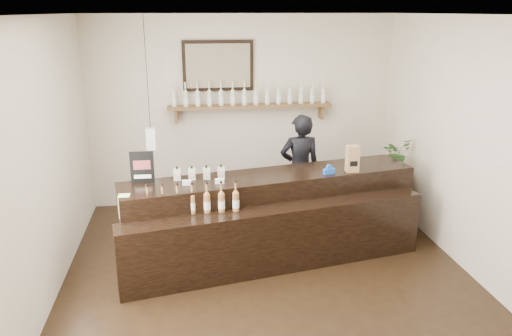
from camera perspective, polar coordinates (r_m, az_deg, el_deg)
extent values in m
plane|color=black|center=(5.64, 1.58, -12.64)|extent=(5.00, 5.00, 0.00)
plane|color=beige|center=(7.49, -1.56, 6.50)|extent=(4.50, 0.00, 4.50)
plane|color=beige|center=(2.84, 10.56, -13.15)|extent=(4.50, 0.00, 4.50)
plane|color=beige|center=(5.21, -23.49, 0.05)|extent=(0.00, 5.00, 5.00)
plane|color=beige|center=(5.89, 23.84, 1.92)|extent=(0.00, 5.00, 5.00)
plane|color=white|center=(4.88, 1.87, 17.12)|extent=(5.00, 5.00, 0.00)
cube|color=brown|center=(7.36, -0.67, 7.09)|extent=(2.40, 0.25, 0.04)
cube|color=brown|center=(7.35, -9.12, 5.91)|extent=(0.04, 0.20, 0.20)
cube|color=brown|center=(7.62, 7.43, 6.40)|extent=(0.04, 0.20, 0.20)
cube|color=black|center=(7.33, -4.36, 11.59)|extent=(1.02, 0.04, 0.72)
cube|color=#4D4331|center=(7.30, -4.34, 11.57)|extent=(0.92, 0.01, 0.62)
cube|color=white|center=(6.61, -11.91, 3.29)|extent=(0.12, 0.12, 0.28)
cylinder|color=black|center=(6.46, -12.38, 10.57)|extent=(0.01, 0.01, 1.41)
cylinder|color=beige|center=(7.28, -9.38, 7.72)|extent=(0.07, 0.07, 0.20)
cone|color=beige|center=(7.26, -9.43, 8.71)|extent=(0.07, 0.07, 0.05)
cylinder|color=beige|center=(7.25, -9.45, 9.18)|extent=(0.02, 0.02, 0.07)
cylinder|color=gold|center=(7.24, -9.47, 9.54)|extent=(0.03, 0.03, 0.02)
cylinder|color=white|center=(7.28, -9.37, 7.56)|extent=(0.07, 0.07, 0.09)
cylinder|color=beige|center=(7.27, -8.03, 7.78)|extent=(0.07, 0.07, 0.20)
cone|color=beige|center=(7.25, -8.08, 8.77)|extent=(0.07, 0.07, 0.05)
cylinder|color=beige|center=(7.25, -8.10, 9.24)|extent=(0.02, 0.02, 0.07)
cylinder|color=gold|center=(7.24, -8.11, 9.60)|extent=(0.03, 0.03, 0.02)
cylinder|color=white|center=(7.28, -8.03, 7.62)|extent=(0.07, 0.07, 0.09)
cylinder|color=beige|center=(7.28, -6.69, 7.84)|extent=(0.07, 0.07, 0.20)
cone|color=beige|center=(7.26, -6.72, 8.82)|extent=(0.07, 0.07, 0.05)
cylinder|color=beige|center=(7.25, -6.74, 9.29)|extent=(0.02, 0.02, 0.07)
cylinder|color=gold|center=(7.24, -6.75, 9.66)|extent=(0.03, 0.03, 0.02)
cylinder|color=white|center=(7.28, -6.68, 7.68)|extent=(0.07, 0.07, 0.09)
cylinder|color=beige|center=(7.28, -5.35, 7.89)|extent=(0.07, 0.07, 0.20)
cone|color=beige|center=(7.26, -5.37, 8.87)|extent=(0.07, 0.07, 0.05)
cylinder|color=beige|center=(7.25, -5.39, 9.34)|extent=(0.02, 0.02, 0.07)
cylinder|color=gold|center=(7.25, -5.40, 9.71)|extent=(0.03, 0.03, 0.02)
cylinder|color=white|center=(7.29, -5.34, 7.73)|extent=(0.07, 0.07, 0.09)
cylinder|color=beige|center=(7.29, -4.01, 7.93)|extent=(0.07, 0.07, 0.20)
cone|color=beige|center=(7.27, -4.03, 8.92)|extent=(0.07, 0.07, 0.05)
cylinder|color=beige|center=(7.26, -4.04, 9.39)|extent=(0.02, 0.02, 0.07)
cylinder|color=gold|center=(7.26, -4.05, 9.75)|extent=(0.03, 0.03, 0.02)
cylinder|color=white|center=(7.30, -4.00, 7.77)|extent=(0.07, 0.07, 0.09)
cylinder|color=beige|center=(7.31, -2.67, 7.97)|extent=(0.07, 0.07, 0.20)
cone|color=beige|center=(7.29, -2.68, 8.96)|extent=(0.07, 0.07, 0.05)
cylinder|color=beige|center=(7.28, -2.69, 9.43)|extent=(0.02, 0.02, 0.07)
cylinder|color=gold|center=(7.27, -2.70, 9.79)|extent=(0.03, 0.03, 0.02)
cylinder|color=white|center=(7.31, -2.67, 7.82)|extent=(0.07, 0.07, 0.09)
cylinder|color=beige|center=(7.32, -1.34, 8.01)|extent=(0.07, 0.07, 0.20)
cone|color=beige|center=(7.30, -1.35, 8.99)|extent=(0.07, 0.07, 0.05)
cylinder|color=beige|center=(7.30, -1.35, 9.46)|extent=(0.02, 0.02, 0.07)
cylinder|color=gold|center=(7.29, -1.35, 9.83)|extent=(0.03, 0.03, 0.02)
cylinder|color=white|center=(7.33, -1.34, 7.86)|extent=(0.07, 0.07, 0.09)
cylinder|color=beige|center=(7.35, -0.02, 8.05)|extent=(0.07, 0.07, 0.20)
cone|color=beige|center=(7.33, -0.02, 9.03)|extent=(0.07, 0.07, 0.05)
cylinder|color=beige|center=(7.32, -0.02, 9.49)|extent=(0.02, 0.02, 0.07)
cylinder|color=gold|center=(7.31, -0.02, 9.85)|extent=(0.03, 0.03, 0.02)
cylinder|color=white|center=(7.35, -0.02, 7.89)|extent=(0.07, 0.07, 0.09)
cylinder|color=beige|center=(7.37, 1.30, 8.07)|extent=(0.07, 0.07, 0.20)
cone|color=beige|center=(7.35, 1.31, 9.05)|extent=(0.07, 0.07, 0.05)
cylinder|color=beige|center=(7.34, 1.31, 9.51)|extent=(0.02, 0.02, 0.07)
cylinder|color=gold|center=(7.34, 1.31, 9.88)|extent=(0.03, 0.03, 0.02)
cylinder|color=white|center=(7.38, 1.30, 7.92)|extent=(0.07, 0.07, 0.09)
cylinder|color=beige|center=(7.40, 2.60, 8.10)|extent=(0.07, 0.07, 0.20)
cone|color=beige|center=(7.38, 2.62, 9.07)|extent=(0.07, 0.07, 0.05)
cylinder|color=beige|center=(7.37, 2.62, 9.53)|extent=(0.02, 0.02, 0.07)
cylinder|color=gold|center=(7.37, 2.63, 9.89)|extent=(0.03, 0.03, 0.02)
cylinder|color=white|center=(7.40, 2.60, 7.94)|extent=(0.07, 0.07, 0.09)
cylinder|color=beige|center=(7.43, 3.90, 8.12)|extent=(0.07, 0.07, 0.20)
cone|color=beige|center=(7.41, 3.92, 9.09)|extent=(0.07, 0.07, 0.05)
cylinder|color=beige|center=(7.41, 3.93, 9.55)|extent=(0.02, 0.02, 0.07)
cylinder|color=gold|center=(7.40, 3.94, 9.91)|extent=(0.03, 0.03, 0.02)
cylinder|color=white|center=(7.44, 3.90, 7.96)|extent=(0.07, 0.07, 0.09)
cylinder|color=beige|center=(7.47, 5.18, 8.14)|extent=(0.07, 0.07, 0.20)
cone|color=beige|center=(7.45, 5.21, 9.10)|extent=(0.07, 0.07, 0.05)
cylinder|color=beige|center=(7.44, 5.22, 9.56)|extent=(0.02, 0.02, 0.07)
cylinder|color=gold|center=(7.44, 5.23, 9.91)|extent=(0.03, 0.03, 0.02)
cylinder|color=white|center=(7.47, 5.18, 7.98)|extent=(0.07, 0.07, 0.09)
cylinder|color=beige|center=(7.51, 6.45, 8.15)|extent=(0.07, 0.07, 0.20)
cone|color=beige|center=(7.49, 6.49, 9.11)|extent=(0.07, 0.07, 0.05)
cylinder|color=beige|center=(7.48, 6.50, 9.56)|extent=(0.02, 0.02, 0.07)
cylinder|color=gold|center=(7.48, 6.51, 9.92)|extent=(0.03, 0.03, 0.02)
cylinder|color=white|center=(7.52, 6.45, 7.99)|extent=(0.07, 0.07, 0.09)
cylinder|color=beige|center=(7.56, 7.71, 8.16)|extent=(0.07, 0.07, 0.20)
cone|color=beige|center=(7.54, 7.75, 9.11)|extent=(0.07, 0.07, 0.05)
cylinder|color=beige|center=(7.53, 7.77, 9.56)|extent=(0.02, 0.02, 0.07)
cylinder|color=gold|center=(7.52, 7.78, 9.91)|extent=(0.03, 0.03, 0.02)
cylinder|color=white|center=(7.56, 7.70, 8.00)|extent=(0.07, 0.07, 0.09)
cube|color=black|center=(6.06, 1.68, -5.20)|extent=(3.59, 1.28, 0.99)
cube|color=black|center=(5.69, 2.48, -8.11)|extent=(3.53, 0.97, 0.75)
cube|color=white|center=(5.58, -7.92, -1.67)|extent=(0.10, 0.04, 0.05)
cube|color=white|center=(5.59, -4.19, -1.51)|extent=(0.10, 0.04, 0.05)
cube|color=#EFE592|center=(5.47, -14.70, -4.81)|extent=(0.12, 0.12, 0.12)
cube|color=#EFE592|center=(5.43, -14.80, -3.64)|extent=(0.12, 0.12, 0.12)
cube|color=beige|center=(5.74, -9.00, -0.76)|extent=(0.08, 0.08, 0.13)
cube|color=#CC9FA3|center=(5.69, -9.00, -0.90)|extent=(0.07, 0.00, 0.06)
cylinder|color=black|center=(5.71, -9.04, 0.03)|extent=(0.02, 0.02, 0.03)
cube|color=beige|center=(5.73, -7.33, -0.68)|extent=(0.08, 0.08, 0.13)
cube|color=#CC9FA3|center=(5.69, -7.33, -0.83)|extent=(0.07, 0.00, 0.06)
cylinder|color=black|center=(5.71, -7.37, 0.10)|extent=(0.02, 0.02, 0.03)
cube|color=beige|center=(5.74, -5.67, -0.61)|extent=(0.08, 0.08, 0.13)
cube|color=#CC9FA3|center=(5.69, -5.65, -0.76)|extent=(0.07, 0.00, 0.06)
cylinder|color=black|center=(5.71, -5.70, 0.17)|extent=(0.02, 0.02, 0.03)
cube|color=beige|center=(5.75, -4.02, -0.54)|extent=(0.08, 0.08, 0.13)
cube|color=#CC9FA3|center=(5.70, -3.98, -0.68)|extent=(0.07, 0.00, 0.06)
cylinder|color=black|center=(5.72, -4.04, 0.25)|extent=(0.02, 0.02, 0.03)
cylinder|color=#936031|center=(5.43, -12.23, -4.32)|extent=(0.07, 0.07, 0.20)
cone|color=#936031|center=(5.38, -12.31, -3.06)|extent=(0.07, 0.07, 0.05)
cylinder|color=#936031|center=(5.36, -12.35, -2.46)|extent=(0.02, 0.02, 0.07)
cylinder|color=black|center=(5.35, -12.39, -1.99)|extent=(0.03, 0.03, 0.02)
cylinder|color=white|center=(5.44, -12.21, -4.51)|extent=(0.07, 0.07, 0.09)
cylinder|color=#936031|center=(5.42, -10.58, -4.25)|extent=(0.07, 0.07, 0.20)
cone|color=#936031|center=(5.37, -10.65, -2.99)|extent=(0.07, 0.07, 0.05)
cylinder|color=#936031|center=(5.35, -10.69, -2.39)|extent=(0.02, 0.02, 0.07)
cylinder|color=black|center=(5.34, -10.72, -1.92)|extent=(0.03, 0.03, 0.02)
cylinder|color=white|center=(5.43, -10.57, -4.45)|extent=(0.07, 0.07, 0.09)
cylinder|color=#936031|center=(5.41, -8.93, -4.19)|extent=(0.07, 0.07, 0.20)
cone|color=#936031|center=(5.37, -8.99, -2.93)|extent=(0.07, 0.07, 0.05)
cylinder|color=#936031|center=(5.35, -9.02, -2.32)|extent=(0.02, 0.02, 0.07)
cylinder|color=black|center=(5.33, -9.04, -1.85)|extent=(0.03, 0.03, 0.02)
cylinder|color=white|center=(5.42, -8.92, -4.39)|extent=(0.07, 0.07, 0.09)
cylinder|color=#936031|center=(5.41, -7.27, -4.12)|extent=(0.07, 0.07, 0.20)
cone|color=#936031|center=(5.37, -7.32, -2.86)|extent=(0.07, 0.07, 0.05)
cylinder|color=#936031|center=(5.35, -7.35, -2.25)|extent=(0.02, 0.02, 0.07)
cylinder|color=black|center=(5.33, -7.37, -1.78)|extent=(0.03, 0.03, 0.02)
cylinder|color=white|center=(5.42, -7.26, -4.32)|extent=(0.07, 0.07, 0.09)
cylinder|color=#936031|center=(5.42, -5.62, -4.04)|extent=(0.07, 0.07, 0.20)
cone|color=#936031|center=(5.37, -5.66, -2.78)|extent=(0.07, 0.07, 0.05)
cylinder|color=#936031|center=(5.35, -5.68, -2.18)|extent=(0.02, 0.02, 0.07)
cylinder|color=black|center=(5.33, -5.69, -1.70)|extent=(0.03, 0.03, 0.02)
cylinder|color=white|center=(5.42, -5.61, -4.24)|extent=(0.07, 0.07, 0.09)
cylinder|color=#936031|center=(5.42, -3.97, -3.97)|extent=(0.07, 0.07, 0.20)
cone|color=#936031|center=(5.38, -4.00, -2.71)|extent=(0.07, 0.07, 0.05)
cylinder|color=#936031|center=(5.36, -4.01, -2.10)|extent=(0.02, 0.02, 0.07)
cylinder|color=black|center=(5.34, -4.02, -1.63)|extent=(0.03, 0.03, 0.02)
cylinder|color=white|center=(5.43, -3.96, -4.17)|extent=(0.07, 0.07, 0.09)
cylinder|color=#936031|center=(5.43, -2.32, -3.89)|extent=(0.07, 0.07, 0.20)
cone|color=#936031|center=(5.39, -2.34, -2.63)|extent=(0.07, 0.07, 0.05)
cylinder|color=#936031|center=(5.37, -2.35, -2.03)|extent=(0.02, 0.02, 0.07)
cylinder|color=black|center=(5.35, -2.36, -1.55)|extent=(0.03, 0.03, 0.02)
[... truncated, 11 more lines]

